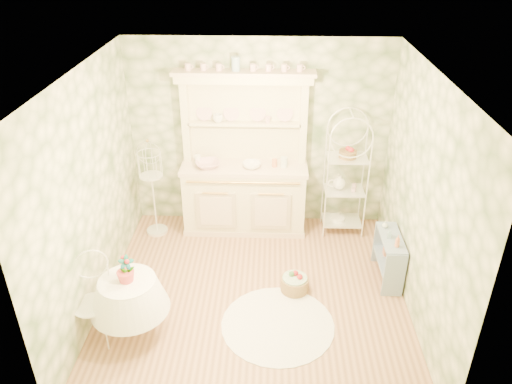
{
  "coord_description": "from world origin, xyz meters",
  "views": [
    {
      "loc": [
        0.18,
        -4.7,
        3.98
      ],
      "look_at": [
        0.0,
        0.5,
        1.15
      ],
      "focal_mm": 35.0,
      "sensor_mm": 36.0,
      "label": 1
    }
  ],
  "objects_px": {
    "kitchen_dresser": "(244,157)",
    "floor_basket": "(295,283)",
    "bakers_rack": "(346,172)",
    "birdcage_stand": "(152,187)",
    "cafe_chair": "(91,301)",
    "round_table": "(130,305)",
    "side_shelf": "(389,257)"
  },
  "relations": [
    {
      "from": "kitchen_dresser",
      "to": "bakers_rack",
      "type": "xyz_separation_m",
      "value": [
        1.41,
        -0.01,
        -0.21
      ]
    },
    {
      "from": "side_shelf",
      "to": "birdcage_stand",
      "type": "distance_m",
      "value": 3.29
    },
    {
      "from": "round_table",
      "to": "cafe_chair",
      "type": "bearing_deg",
      "value": -167.5
    },
    {
      "from": "side_shelf",
      "to": "floor_basket",
      "type": "bearing_deg",
      "value": -164.53
    },
    {
      "from": "cafe_chair",
      "to": "birdcage_stand",
      "type": "distance_m",
      "value": 2.13
    },
    {
      "from": "bakers_rack",
      "to": "birdcage_stand",
      "type": "distance_m",
      "value": 2.69
    },
    {
      "from": "cafe_chair",
      "to": "kitchen_dresser",
      "type": "bearing_deg",
      "value": 33.99
    },
    {
      "from": "bakers_rack",
      "to": "round_table",
      "type": "height_order",
      "value": "bakers_rack"
    },
    {
      "from": "floor_basket",
      "to": "cafe_chair",
      "type": "bearing_deg",
      "value": -158.45
    },
    {
      "from": "kitchen_dresser",
      "to": "floor_basket",
      "type": "distance_m",
      "value": 1.88
    },
    {
      "from": "kitchen_dresser",
      "to": "floor_basket",
      "type": "bearing_deg",
      "value": -64.18
    },
    {
      "from": "round_table",
      "to": "cafe_chair",
      "type": "relative_size",
      "value": 0.77
    },
    {
      "from": "cafe_chair",
      "to": "birdcage_stand",
      "type": "bearing_deg",
      "value": 61.42
    },
    {
      "from": "side_shelf",
      "to": "kitchen_dresser",
      "type": "bearing_deg",
      "value": 150.19
    },
    {
      "from": "bakers_rack",
      "to": "floor_basket",
      "type": "xyz_separation_m",
      "value": [
        -0.72,
        -1.41,
        -0.83
      ]
    },
    {
      "from": "kitchen_dresser",
      "to": "cafe_chair",
      "type": "relative_size",
      "value": 2.27
    },
    {
      "from": "side_shelf",
      "to": "cafe_chair",
      "type": "relative_size",
      "value": 0.74
    },
    {
      "from": "bakers_rack",
      "to": "round_table",
      "type": "relative_size",
      "value": 2.42
    },
    {
      "from": "bakers_rack",
      "to": "birdcage_stand",
      "type": "xyz_separation_m",
      "value": [
        -2.68,
        -0.16,
        -0.2
      ]
    },
    {
      "from": "bakers_rack",
      "to": "floor_basket",
      "type": "height_order",
      "value": "bakers_rack"
    },
    {
      "from": "cafe_chair",
      "to": "floor_basket",
      "type": "relative_size",
      "value": 3.1
    },
    {
      "from": "birdcage_stand",
      "to": "floor_basket",
      "type": "height_order",
      "value": "birdcage_stand"
    },
    {
      "from": "birdcage_stand",
      "to": "bakers_rack",
      "type": "bearing_deg",
      "value": 3.33
    },
    {
      "from": "cafe_chair",
      "to": "floor_basket",
      "type": "bearing_deg",
      "value": -1.33
    },
    {
      "from": "round_table",
      "to": "birdcage_stand",
      "type": "relative_size",
      "value": 0.53
    },
    {
      "from": "cafe_chair",
      "to": "bakers_rack",
      "type": "bearing_deg",
      "value": 15.17
    },
    {
      "from": "bakers_rack",
      "to": "floor_basket",
      "type": "bearing_deg",
      "value": -117.45
    },
    {
      "from": "kitchen_dresser",
      "to": "round_table",
      "type": "height_order",
      "value": "kitchen_dresser"
    },
    {
      "from": "round_table",
      "to": "floor_basket",
      "type": "distance_m",
      "value": 1.96
    },
    {
      "from": "cafe_chair",
      "to": "floor_basket",
      "type": "xyz_separation_m",
      "value": [
        2.16,
        0.85,
        -0.4
      ]
    },
    {
      "from": "round_table",
      "to": "birdcage_stand",
      "type": "xyz_separation_m",
      "value": [
        -0.17,
        2.02,
        0.35
      ]
    },
    {
      "from": "cafe_chair",
      "to": "birdcage_stand",
      "type": "xyz_separation_m",
      "value": [
        0.21,
        2.1,
        0.23
      ]
    }
  ]
}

